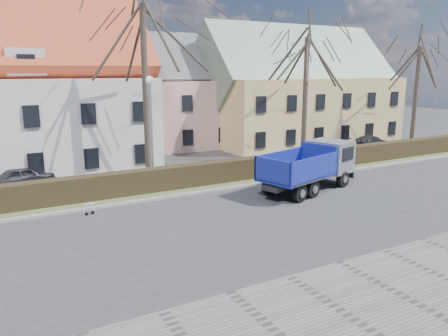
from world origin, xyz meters
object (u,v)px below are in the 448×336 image
parked_car_b (370,143)px  streetlight (152,132)px  dump_truck (306,168)px  cart_frame (85,209)px  parked_car_a (24,176)px

parked_car_b → streetlight: bearing=84.2°
dump_truck → cart_frame: bearing=156.1°
dump_truck → parked_car_b: (13.38, 7.70, -0.74)m
dump_truck → streetlight: size_ratio=1.04×
streetlight → dump_truck: bearing=-34.0°
streetlight → cart_frame: (-4.57, -3.29, -2.93)m
parked_car_a → cart_frame: bearing=-176.6°
dump_truck → parked_car_a: bearing=131.0°
dump_truck → parked_car_b: size_ratio=1.59×
parked_car_a → parked_car_b: bearing=-104.6°
cart_frame → parked_car_a: parked_car_a is taller
dump_truck → streetlight: streetlight is taller
cart_frame → parked_car_b: size_ratio=0.17×
streetlight → parked_car_b: size_ratio=1.52×
dump_truck → cart_frame: (-11.84, 1.62, -1.03)m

